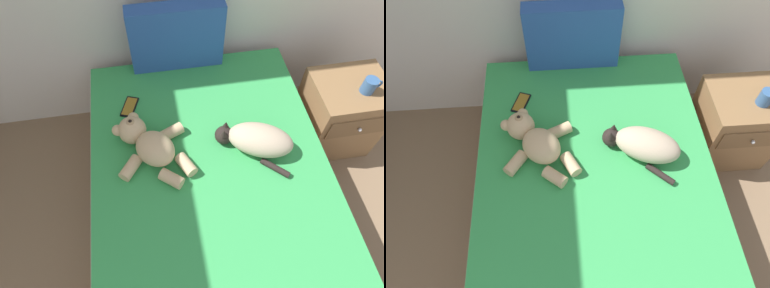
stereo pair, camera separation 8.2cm
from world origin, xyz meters
The scene contains 7 objects.
bed centered at (1.61, 2.70, 0.26)m, with size 1.28×1.92×0.53m.
patterned_cushion centered at (1.55, 3.58, 0.74)m, with size 0.56×0.11×0.42m.
cat centered at (1.86, 2.89, 0.60)m, with size 0.42×0.36×0.15m.
teddy_bear centered at (1.31, 2.95, 0.60)m, with size 0.41×0.47×0.16m.
cell_phone centered at (1.22, 3.27, 0.53)m, with size 0.12×0.16×0.01m.
nightstand centered at (2.57, 3.20, 0.27)m, with size 0.46×0.43×0.55m.
mug centered at (2.62, 3.15, 0.59)m, with size 0.12×0.08×0.09m.
Camera 1 is at (1.37, 1.96, 2.07)m, focal length 31.95 mm.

